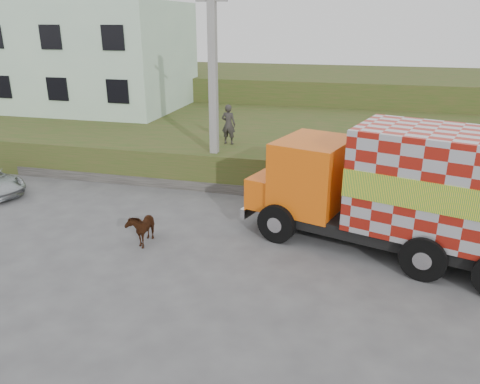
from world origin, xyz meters
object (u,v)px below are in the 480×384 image
(cargo_truck, at_px, (406,190))
(pedestrian, at_px, (228,124))
(cow, at_px, (142,227))
(utility_pole, at_px, (213,88))

(cargo_truck, bearing_deg, pedestrian, 158.08)
(cow, bearing_deg, utility_pole, 79.37)
(utility_pole, height_order, cow, utility_pole)
(utility_pole, xyz_separation_m, cow, (-0.68, -5.42, -3.55))
(utility_pole, relative_size, cow, 6.38)
(utility_pole, distance_m, pedestrian, 2.28)
(pedestrian, bearing_deg, cargo_truck, 146.62)
(pedestrian, bearing_deg, utility_pole, 88.93)
(cow, bearing_deg, cargo_truck, 6.50)
(utility_pole, bearing_deg, cow, -97.12)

